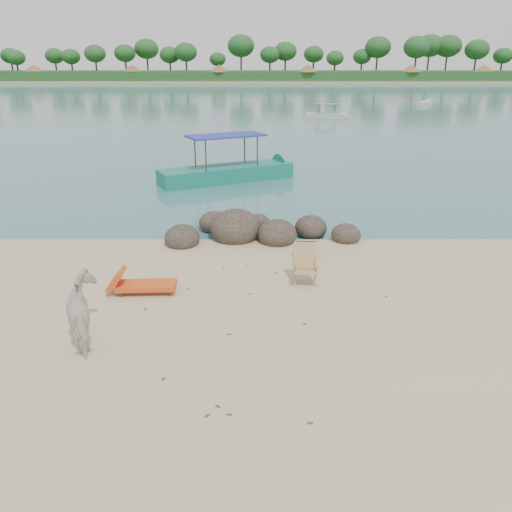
# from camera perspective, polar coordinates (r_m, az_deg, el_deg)

# --- Properties ---
(water) EXTENTS (400.00, 400.00, 0.00)m
(water) POSITION_cam_1_polar(r_m,az_deg,el_deg) (99.89, -0.49, 18.19)
(water) COLOR #35626A
(water) RESTS_ON ground
(far_shore) EXTENTS (420.00, 90.00, 1.40)m
(far_shore) POSITION_cam_1_polar(r_m,az_deg,el_deg) (179.82, -0.30, 19.62)
(far_shore) COLOR tan
(far_shore) RESTS_ON ground
(far_scenery) EXTENTS (420.00, 18.00, 9.50)m
(far_scenery) POSITION_cam_1_polar(r_m,az_deg,el_deg) (146.45, -0.35, 20.44)
(far_scenery) COLOR #1E4C1E
(far_scenery) RESTS_ON ground
(boulders) EXTENTS (6.46, 2.97, 1.29)m
(boulders) POSITION_cam_1_polar(r_m,az_deg,el_deg) (16.89, -0.54, 2.90)
(boulders) COLOR #2F281F
(boulders) RESTS_ON ground
(cow) EXTENTS (1.37, 1.82, 1.40)m
(cow) POSITION_cam_1_polar(r_m,az_deg,el_deg) (11.05, -18.89, -6.16)
(cow) COLOR beige
(cow) RESTS_ON ground
(side_table) EXTENTS (0.61, 0.41, 0.47)m
(side_table) POSITION_cam_1_polar(r_m,az_deg,el_deg) (15.12, 5.77, 0.52)
(side_table) COLOR #341E14
(side_table) RESTS_ON ground
(lounge_chair) EXTENTS (1.90, 0.74, 0.56)m
(lounge_chair) POSITION_cam_1_polar(r_m,az_deg,el_deg) (13.11, -12.41, -3.07)
(lounge_chair) COLOR #EC431B
(lounge_chair) RESTS_ON ground
(deck_chair) EXTENTS (0.69, 0.76, 1.05)m
(deck_chair) POSITION_cam_1_polar(r_m,az_deg,el_deg) (13.24, 5.70, -1.24)
(deck_chair) COLOR tan
(deck_chair) RESTS_ON ground
(boat_near) EXTENTS (7.58, 4.96, 3.69)m
(boat_near) POSITION_cam_1_polar(r_m,az_deg,el_deg) (25.13, -3.46, 12.78)
(boat_near) COLOR #167664
(boat_near) RESTS_ON water
(boat_mid) EXTENTS (4.89, 2.92, 2.38)m
(boat_mid) POSITION_cam_1_polar(r_m,az_deg,el_deg) (55.28, 8.06, 16.64)
(boat_mid) COLOR beige
(boat_mid) RESTS_ON water
(boat_far) EXTENTS (3.59, 4.94, 0.59)m
(boat_far) POSITION_cam_1_polar(r_m,az_deg,el_deg) (74.79, 18.75, 16.27)
(boat_far) COLOR beige
(boat_far) RESTS_ON water
(dead_leaves) EXTENTS (8.34, 6.89, 0.00)m
(dead_leaves) POSITION_cam_1_polar(r_m,az_deg,el_deg) (11.12, -4.50, -8.86)
(dead_leaves) COLOR brown
(dead_leaves) RESTS_ON ground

